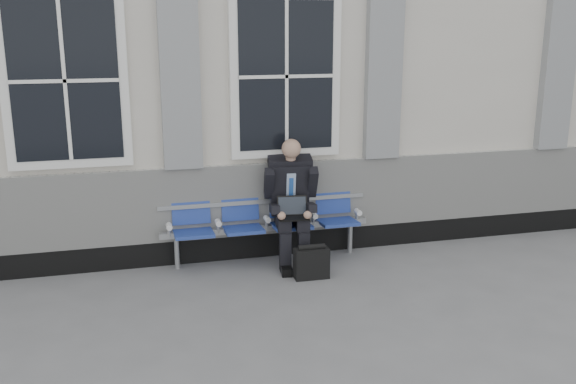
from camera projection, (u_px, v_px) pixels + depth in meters
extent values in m
plane|color=slate|center=(288.00, 303.00, 6.76)|extent=(70.00, 70.00, 0.00)
cube|color=beige|center=(228.00, 77.00, 9.51)|extent=(14.00, 4.00, 4.20)
cube|color=black|center=(259.00, 245.00, 8.10)|extent=(14.00, 0.10, 0.30)
cube|color=silver|center=(258.00, 199.00, 7.94)|extent=(14.00, 0.08, 0.90)
cube|color=gray|center=(179.00, 65.00, 7.28)|extent=(0.45, 0.14, 2.40)
cube|color=gray|center=(384.00, 62.00, 7.90)|extent=(0.45, 0.14, 2.40)
cube|color=gray|center=(559.00, 59.00, 8.51)|extent=(0.45, 0.14, 2.40)
cube|color=white|center=(65.00, 80.00, 7.03)|extent=(1.35, 0.10, 1.95)
cube|color=black|center=(65.00, 81.00, 6.99)|extent=(1.15, 0.02, 1.75)
cube|color=white|center=(285.00, 76.00, 7.65)|extent=(1.35, 0.10, 1.95)
cube|color=black|center=(286.00, 76.00, 7.60)|extent=(1.15, 0.02, 1.75)
cube|color=#9EA0A3|center=(266.00, 228.00, 7.89)|extent=(2.60, 0.07, 0.07)
cube|color=#9EA0A3|center=(264.00, 201.00, 7.92)|extent=(2.60, 0.05, 0.05)
cylinder|color=#9EA0A3|center=(177.00, 253.00, 7.67)|extent=(0.06, 0.06, 0.39)
cylinder|color=#9EA0A3|center=(350.00, 238.00, 8.21)|extent=(0.06, 0.06, 0.39)
cube|color=navy|center=(194.00, 233.00, 7.58)|extent=(0.46, 0.42, 0.07)
cube|color=navy|center=(191.00, 208.00, 7.72)|extent=(0.46, 0.10, 0.40)
cube|color=navy|center=(243.00, 229.00, 7.73)|extent=(0.46, 0.42, 0.07)
cube|color=navy|center=(240.00, 204.00, 7.86)|extent=(0.46, 0.10, 0.40)
cube|color=navy|center=(291.00, 226.00, 7.88)|extent=(0.46, 0.42, 0.07)
cube|color=navy|center=(287.00, 201.00, 8.01)|extent=(0.46, 0.10, 0.40)
cube|color=navy|center=(338.00, 222.00, 8.03)|extent=(0.46, 0.42, 0.07)
cube|color=navy|center=(333.00, 198.00, 8.16)|extent=(0.46, 0.10, 0.40)
cylinder|color=white|center=(169.00, 226.00, 7.52)|extent=(0.07, 0.12, 0.07)
cylinder|color=white|center=(218.00, 223.00, 7.66)|extent=(0.07, 0.12, 0.07)
cylinder|color=white|center=(267.00, 219.00, 7.81)|extent=(0.07, 0.12, 0.07)
cylinder|color=white|center=(314.00, 215.00, 7.95)|extent=(0.07, 0.12, 0.07)
cylinder|color=white|center=(358.00, 212.00, 8.10)|extent=(0.07, 0.12, 0.07)
cube|color=black|center=(286.00, 269.00, 7.56)|extent=(0.16, 0.30, 0.10)
cube|color=black|center=(304.00, 268.00, 7.58)|extent=(0.16, 0.30, 0.10)
cube|color=black|center=(285.00, 252.00, 7.57)|extent=(0.15, 0.16, 0.47)
cube|color=black|center=(304.00, 251.00, 7.60)|extent=(0.15, 0.16, 0.47)
cube|color=black|center=(283.00, 221.00, 7.73)|extent=(0.22, 0.51, 0.15)
cube|color=black|center=(301.00, 221.00, 7.75)|extent=(0.22, 0.51, 0.15)
cube|color=black|center=(290.00, 188.00, 7.86)|extent=(0.51, 0.43, 0.69)
cube|color=#A5BAD8|center=(291.00, 188.00, 7.73)|extent=(0.12, 0.12, 0.39)
cube|color=#2452A9|center=(291.00, 190.00, 7.72)|extent=(0.06, 0.09, 0.33)
cube|color=black|center=(290.00, 162.00, 7.74)|extent=(0.56, 0.33, 0.16)
cylinder|color=tan|center=(291.00, 157.00, 7.67)|extent=(0.12, 0.12, 0.11)
sphere|color=tan|center=(291.00, 149.00, 7.58)|extent=(0.23, 0.23, 0.23)
cube|color=black|center=(269.00, 183.00, 7.70)|extent=(0.15, 0.32, 0.41)
cube|color=black|center=(312.00, 182.00, 7.76)|extent=(0.15, 0.32, 0.41)
cube|color=black|center=(274.00, 209.00, 7.58)|extent=(0.14, 0.35, 0.15)
cube|color=black|center=(311.00, 208.00, 7.63)|extent=(0.14, 0.35, 0.15)
sphere|color=tan|center=(282.00, 216.00, 7.45)|extent=(0.10, 0.10, 0.10)
sphere|color=tan|center=(308.00, 215.00, 7.49)|extent=(0.10, 0.10, 0.10)
cube|color=black|center=(294.00, 218.00, 7.57)|extent=(0.39, 0.30, 0.02)
cube|color=black|center=(292.00, 205.00, 7.66)|extent=(0.37, 0.14, 0.23)
cube|color=black|center=(292.00, 206.00, 7.65)|extent=(0.34, 0.12, 0.20)
cube|color=black|center=(311.00, 263.00, 7.38)|extent=(0.40, 0.17, 0.36)
cylinder|color=black|center=(312.00, 247.00, 7.33)|extent=(0.32, 0.07, 0.06)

